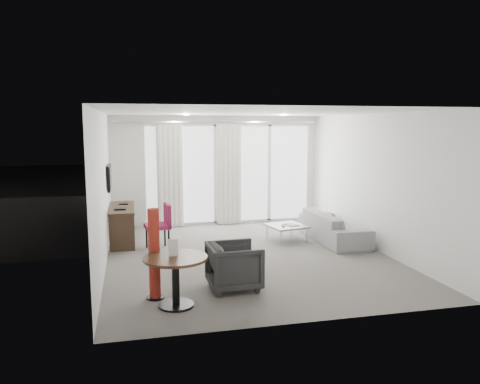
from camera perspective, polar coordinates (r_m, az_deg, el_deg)
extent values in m
cube|color=#645F59|center=(8.66, 0.92, -7.78)|extent=(5.00, 6.00, 0.00)
cube|color=white|center=(8.33, 0.96, 9.69)|extent=(5.00, 6.00, 0.00)
cube|color=silver|center=(8.16, -16.35, 0.23)|extent=(0.00, 6.00, 2.60)
cube|color=silver|center=(9.33, 16.01, 1.21)|extent=(0.00, 6.00, 2.60)
cube|color=silver|center=(5.57, 8.53, -3.10)|extent=(5.00, 0.00, 2.60)
cylinder|color=#FFE0B2|center=(9.74, -6.60, 9.36)|extent=(0.12, 0.12, 0.02)
cylinder|color=#FFE0B2|center=(10.20, 5.35, 9.32)|extent=(0.12, 0.12, 0.02)
cylinder|color=maroon|center=(6.56, -10.42, -7.45)|extent=(0.32, 0.32, 1.26)
imported|color=#272727|center=(6.91, -0.70, -9.01)|extent=(0.77, 0.75, 0.68)
imported|color=gray|center=(9.88, 11.34, -4.16)|extent=(0.79, 2.03, 0.59)
cube|color=#4D4D50|center=(13.02, -2.66, -2.63)|extent=(5.60, 3.00, 0.12)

